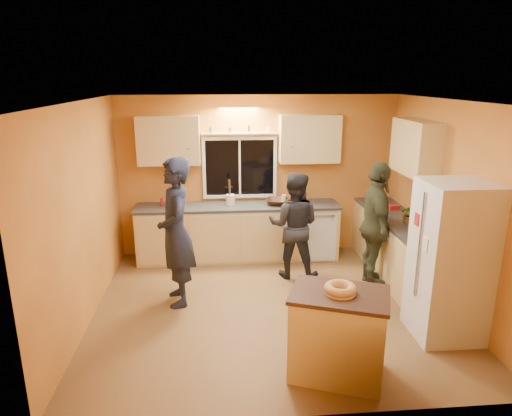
{
  "coord_description": "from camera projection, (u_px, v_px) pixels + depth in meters",
  "views": [
    {
      "loc": [
        -0.67,
        -5.29,
        2.87
      ],
      "look_at": [
        -0.17,
        0.4,
        1.22
      ],
      "focal_mm": 32.0,
      "sensor_mm": 36.0,
      "label": 1
    }
  ],
  "objects": [
    {
      "name": "person_center",
      "position": [
        294.0,
        225.0,
        6.63
      ],
      "size": [
        0.9,
        0.79,
        1.57
      ],
      "primitive_type": "imported",
      "rotation": [
        0.0,
        0.0,
        2.85
      ],
      "color": "black",
      "rests_on": "ground"
    },
    {
      "name": "bundt_pastry",
      "position": [
        340.0,
        289.0,
        4.32
      ],
      "size": [
        0.31,
        0.31,
        0.09
      ],
      "primitive_type": "torus",
      "color": "tan",
      "rests_on": "island"
    },
    {
      "name": "utensil_crock",
      "position": [
        230.0,
        200.0,
        7.24
      ],
      "size": [
        0.14,
        0.14,
        0.17
      ],
      "primitive_type": "cylinder",
      "color": "#ECE7C5",
      "rests_on": "back_counter"
    },
    {
      "name": "room_shell",
      "position": [
        279.0,
        178.0,
        5.87
      ],
      "size": [
        4.54,
        4.04,
        2.61
      ],
      "color": "orange",
      "rests_on": "ground"
    },
    {
      "name": "ground",
      "position": [
        272.0,
        307.0,
        5.91
      ],
      "size": [
        4.5,
        4.5,
        0.0
      ],
      "primitive_type": "plane",
      "color": "brown",
      "rests_on": "ground"
    },
    {
      "name": "person_right",
      "position": [
        376.0,
        226.0,
        6.29
      ],
      "size": [
        0.54,
        1.08,
        1.78
      ],
      "primitive_type": "imported",
      "rotation": [
        0.0,
        0.0,
        1.47
      ],
      "color": "#303421",
      "rests_on": "ground"
    },
    {
      "name": "mixing_bowl",
      "position": [
        277.0,
        202.0,
        7.29
      ],
      "size": [
        0.46,
        0.46,
        0.09
      ],
      "primitive_type": "imported",
      "rotation": [
        0.0,
        0.0,
        -0.29
      ],
      "color": "black",
      "rests_on": "back_counter"
    },
    {
      "name": "right_counter",
      "position": [
        405.0,
        255.0,
        6.43
      ],
      "size": [
        0.62,
        1.84,
        0.9
      ],
      "color": "#DFBA75",
      "rests_on": "ground"
    },
    {
      "name": "person_left",
      "position": [
        176.0,
        233.0,
        5.79
      ],
      "size": [
        0.59,
        0.78,
        1.93
      ],
      "primitive_type": "imported",
      "rotation": [
        0.0,
        0.0,
        -1.38
      ],
      "color": "black",
      "rests_on": "ground"
    },
    {
      "name": "island",
      "position": [
        338.0,
        334.0,
        4.45
      ],
      "size": [
        1.09,
        0.91,
        0.89
      ],
      "rotation": [
        0.0,
        0.0,
        -0.36
      ],
      "color": "#DFBA75",
      "rests_on": "ground"
    },
    {
      "name": "refrigerator",
      "position": [
        450.0,
        261.0,
        5.05
      ],
      "size": [
        0.72,
        0.7,
        1.8
      ],
      "primitive_type": "cube",
      "color": "silver",
      "rests_on": "ground"
    },
    {
      "name": "back_counter",
      "position": [
        260.0,
        231.0,
        7.41
      ],
      "size": [
        4.23,
        0.62,
        0.9
      ],
      "color": "#DFBA75",
      "rests_on": "ground"
    },
    {
      "name": "red_box",
      "position": [
        394.0,
        207.0,
        7.01
      ],
      "size": [
        0.16,
        0.13,
        0.07
      ],
      "primitive_type": "cube",
      "rotation": [
        0.0,
        0.0,
        0.03
      ],
      "color": "#A5191D",
      "rests_on": "right_counter"
    },
    {
      "name": "potted_plant",
      "position": [
        410.0,
        214.0,
        6.3
      ],
      "size": [
        0.29,
        0.26,
        0.28
      ],
      "primitive_type": "imported",
      "rotation": [
        0.0,
        0.0,
        -0.18
      ],
      "color": "gray",
      "rests_on": "right_counter"
    }
  ]
}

